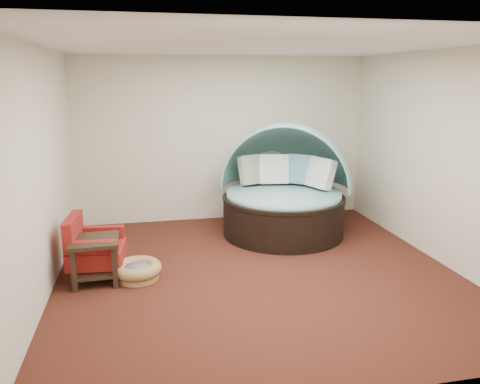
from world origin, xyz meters
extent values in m
plane|color=#431A13|center=(0.00, 0.00, 0.00)|extent=(5.00, 5.00, 0.00)
plane|color=beige|center=(0.00, 2.50, 1.40)|extent=(5.00, 0.00, 5.00)
plane|color=beige|center=(0.00, -2.50, 1.40)|extent=(5.00, 0.00, 5.00)
plane|color=beige|center=(-2.50, 0.00, 1.40)|extent=(0.00, 5.00, 5.00)
plane|color=beige|center=(2.50, 0.00, 1.40)|extent=(0.00, 5.00, 5.00)
plane|color=white|center=(0.00, 0.00, 2.80)|extent=(5.00, 5.00, 0.00)
cylinder|color=black|center=(0.76, 1.40, 0.29)|extent=(2.51, 2.51, 0.58)
cylinder|color=black|center=(0.76, 1.40, 0.60)|extent=(2.54, 2.54, 0.05)
cylinder|color=#8AC9C3|center=(0.76, 1.40, 0.64)|extent=(2.37, 2.37, 0.13)
cube|color=#39674E|center=(0.40, 1.93, 0.96)|extent=(0.55, 0.43, 0.51)
cube|color=white|center=(0.73, 1.88, 0.96)|extent=(0.52, 0.35, 0.51)
cube|color=#69A8B7|center=(1.17, 1.77, 0.96)|extent=(0.55, 0.52, 0.51)
cube|color=white|center=(1.37, 1.42, 0.96)|extent=(0.43, 0.55, 0.51)
cylinder|color=#987245|center=(-1.51, 0.12, 0.03)|extent=(0.58, 0.58, 0.06)
torus|color=#987245|center=(-1.51, 0.12, 0.13)|extent=(0.65, 0.65, 0.15)
cylinder|color=slate|center=(-1.51, 0.12, 0.11)|extent=(0.39, 0.39, 0.09)
cylinder|color=black|center=(-2.29, 0.10, 0.08)|extent=(0.07, 0.07, 0.16)
cylinder|color=black|center=(-2.24, 0.63, 0.08)|extent=(0.07, 0.07, 0.16)
cylinder|color=black|center=(-1.76, 0.05, 0.08)|extent=(0.07, 0.07, 0.16)
cylinder|color=black|center=(-1.71, 0.58, 0.08)|extent=(0.07, 0.07, 0.16)
cube|color=maroon|center=(-2.00, 0.34, 0.28)|extent=(0.72, 0.72, 0.23)
cube|color=maroon|center=(-2.27, 0.36, 0.59)|extent=(0.18, 0.67, 0.39)
cube|color=maroon|center=(-1.98, 0.05, 0.47)|extent=(0.54, 0.15, 0.16)
cube|color=maroon|center=(-1.93, 0.62, 0.47)|extent=(0.54, 0.15, 0.16)
cube|color=black|center=(-2.00, 0.12, 0.53)|extent=(0.59, 0.59, 0.05)
cube|color=black|center=(-2.00, 0.12, 0.14)|extent=(0.52, 0.52, 0.03)
cube|color=black|center=(-2.22, -0.11, 0.25)|extent=(0.06, 0.06, 0.50)
cube|color=black|center=(-2.24, 0.35, 0.25)|extent=(0.06, 0.06, 0.50)
cube|color=black|center=(-1.76, -0.10, 0.25)|extent=(0.06, 0.06, 0.50)
cube|color=black|center=(-1.78, 0.36, 0.25)|extent=(0.06, 0.06, 0.50)
camera|label=1|loc=(-1.37, -5.44, 2.43)|focal=35.00mm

